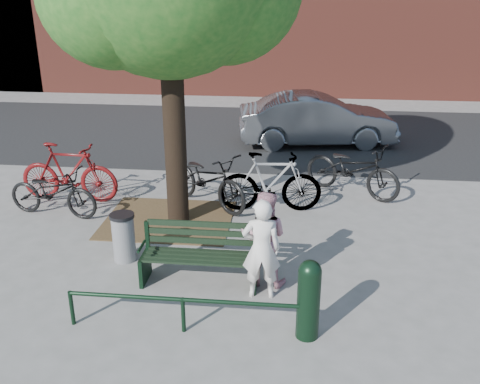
# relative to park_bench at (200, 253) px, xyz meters

# --- Properties ---
(ground) EXTENTS (90.00, 90.00, 0.00)m
(ground) POSITION_rel_park_bench_xyz_m (0.00, -0.08, -0.48)
(ground) COLOR gray
(ground) RESTS_ON ground
(dirt_pit) EXTENTS (2.40, 2.00, 0.02)m
(dirt_pit) POSITION_rel_park_bench_xyz_m (-1.00, 2.12, -0.47)
(dirt_pit) COLOR brown
(dirt_pit) RESTS_ON ground
(road) EXTENTS (40.00, 7.00, 0.01)m
(road) POSITION_rel_park_bench_xyz_m (0.00, 8.42, -0.47)
(road) COLOR black
(road) RESTS_ON ground
(park_bench) EXTENTS (1.74, 0.54, 0.97)m
(park_bench) POSITION_rel_park_bench_xyz_m (0.00, 0.00, 0.00)
(park_bench) COLOR black
(park_bench) RESTS_ON ground
(guard_railing) EXTENTS (3.06, 0.06, 0.51)m
(guard_railing) POSITION_rel_park_bench_xyz_m (0.00, -1.28, -0.08)
(guard_railing) COLOR black
(guard_railing) RESTS_ON ground
(person_left) EXTENTS (0.58, 0.40, 1.51)m
(person_left) POSITION_rel_park_bench_xyz_m (0.94, -0.32, 0.28)
(person_left) COLOR silver
(person_left) RESTS_ON ground
(person_right) EXTENTS (0.79, 0.65, 1.47)m
(person_right) POSITION_rel_park_bench_xyz_m (0.95, 0.07, 0.26)
(person_right) COLOR #BA808E
(person_right) RESTS_ON ground
(bollard) EXTENTS (0.29, 0.29, 1.10)m
(bollard) POSITION_rel_park_bench_xyz_m (1.60, -1.21, 0.11)
(bollard) COLOR black
(bollard) RESTS_ON ground
(litter_bin) EXTENTS (0.40, 0.40, 0.82)m
(litter_bin) POSITION_rel_park_bench_xyz_m (-1.35, 0.52, -0.07)
(litter_bin) COLOR gray
(litter_bin) RESTS_ON ground
(bicycle_a) EXTENTS (1.94, 0.93, 0.98)m
(bicycle_a) POSITION_rel_park_bench_xyz_m (-3.25, 2.12, 0.01)
(bicycle_a) COLOR black
(bicycle_a) RESTS_ON ground
(bicycle_b) EXTENTS (2.09, 0.66, 1.24)m
(bicycle_b) POSITION_rel_park_bench_xyz_m (-3.23, 2.88, 0.14)
(bicycle_b) COLOR #540C0C
(bicycle_b) RESTS_ON ground
(bicycle_c) EXTENTS (2.17, 1.92, 1.14)m
(bicycle_c) POSITION_rel_park_bench_xyz_m (-0.38, 2.93, 0.09)
(bicycle_c) COLOR black
(bicycle_c) RESTS_ON ground
(bicycle_d) EXTENTS (2.05, 0.73, 1.21)m
(bicycle_d) POSITION_rel_park_bench_xyz_m (0.91, 2.79, 0.13)
(bicycle_d) COLOR gray
(bicycle_d) RESTS_ON ground
(bicycle_e) EXTENTS (2.24, 1.78, 1.14)m
(bicycle_e) POSITION_rel_park_bench_xyz_m (2.59, 3.86, 0.09)
(bicycle_e) COLOR black
(bicycle_e) RESTS_ON ground
(parked_car) EXTENTS (4.45, 2.09, 1.41)m
(parked_car) POSITION_rel_park_bench_xyz_m (1.95, 7.57, 0.23)
(parked_car) COLOR slate
(parked_car) RESTS_ON ground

